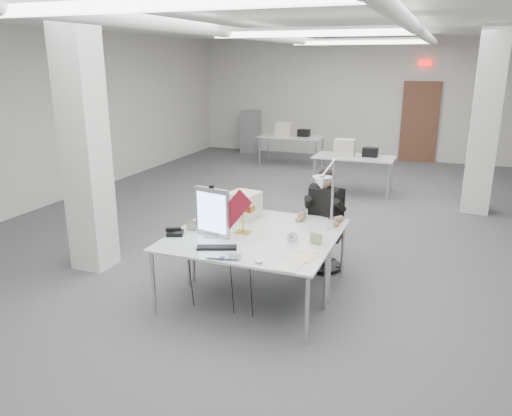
{
  "coord_description": "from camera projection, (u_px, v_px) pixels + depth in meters",
  "views": [
    {
      "loc": [
        1.9,
        -7.01,
        2.64
      ],
      "look_at": [
        -0.01,
        -2.0,
        1.04
      ],
      "focal_mm": 35.0,
      "sensor_mm": 36.0,
      "label": 1
    }
  ],
  "objects": [
    {
      "name": "beige_monitor",
      "position": [
        244.0,
        205.0,
        6.13
      ],
      "size": [
        0.4,
        0.38,
        0.33
      ],
      "primitive_type": "cube",
      "rotation": [
        0.0,
        0.0,
        -0.18
      ],
      "color": "beige",
      "rests_on": "desk_second"
    },
    {
      "name": "desk_main",
      "position": [
        240.0,
        248.0,
        5.23
      ],
      "size": [
        1.8,
        0.9,
        0.02
      ],
      "primitive_type": "cube",
      "color": "silver",
      "rests_on": "room_shell"
    },
    {
      "name": "picture_frame_left",
      "position": [
        192.0,
        226.0,
        5.72
      ],
      "size": [
        0.14,
        0.06,
        0.11
      ],
      "primitive_type": "cube",
      "rotation": [
        -0.21,
        0.0,
        0.21
      ],
      "color": "#A08045",
      "rests_on": "desk_main"
    },
    {
      "name": "bg_desk_b",
      "position": [
        291.0,
        137.0,
        12.73
      ],
      "size": [
        1.6,
        0.8,
        0.02
      ],
      "primitive_type": "cube",
      "color": "silver",
      "rests_on": "room_shell"
    },
    {
      "name": "bg_desk_a",
      "position": [
        354.0,
        157.0,
        10.08
      ],
      "size": [
        1.6,
        0.8,
        0.02
      ],
      "primitive_type": "cube",
      "color": "silver",
      "rests_on": "room_shell"
    },
    {
      "name": "office_chair",
      "position": [
        325.0,
        234.0,
        6.44
      ],
      "size": [
        0.6,
        0.6,
        0.96
      ],
      "primitive_type": null,
      "rotation": [
        0.0,
        0.0,
        -0.33
      ],
      "color": "black",
      "rests_on": "room_shell"
    },
    {
      "name": "paper_stack_b",
      "position": [
        306.0,
        258.0,
        4.93
      ],
      "size": [
        0.2,
        0.25,
        0.01
      ],
      "primitive_type": "cube",
      "rotation": [
        0.0,
        0.0,
        -0.2
      ],
      "color": "#F4E492",
      "rests_on": "desk_main"
    },
    {
      "name": "architect_lamp",
      "position": [
        328.0,
        197.0,
        5.45
      ],
      "size": [
        0.41,
        0.73,
        0.89
      ],
      "primitive_type": null,
      "rotation": [
        0.0,
        0.0,
        -0.27
      ],
      "color": "silver",
      "rests_on": "desk_second"
    },
    {
      "name": "desk_second",
      "position": [
        269.0,
        223.0,
        6.03
      ],
      "size": [
        1.8,
        0.9,
        0.02
      ],
      "primitive_type": "cube",
      "color": "silver",
      "rests_on": "room_shell"
    },
    {
      "name": "picture_frame_right",
      "position": [
        316.0,
        239.0,
        5.3
      ],
      "size": [
        0.15,
        0.09,
        0.11
      ],
      "primitive_type": "cube",
      "rotation": [
        -0.21,
        0.0,
        -0.4
      ],
      "color": "tan",
      "rests_on": "desk_main"
    },
    {
      "name": "bankers_lamp",
      "position": [
        243.0,
        218.0,
        5.6
      ],
      "size": [
        0.33,
        0.2,
        0.35
      ],
      "primitive_type": null,
      "rotation": [
        0.0,
        0.0,
        -0.25
      ],
      "color": "#BC8B3A",
      "rests_on": "desk_main"
    },
    {
      "name": "paper_stack_c",
      "position": [
        307.0,
        251.0,
        5.11
      ],
      "size": [
        0.22,
        0.19,
        0.01
      ],
      "primitive_type": "cube",
      "rotation": [
        0.0,
        0.0,
        -0.41
      ],
      "color": "silver",
      "rests_on": "desk_main"
    },
    {
      "name": "paper_stack_a",
      "position": [
        290.0,
        266.0,
        4.74
      ],
      "size": [
        0.23,
        0.31,
        0.01
      ],
      "primitive_type": "cube",
      "rotation": [
        0.0,
        0.0,
        -0.08
      ],
      "color": "silver",
      "rests_on": "desk_main"
    },
    {
      "name": "monitor",
      "position": [
        212.0,
        212.0,
        5.48
      ],
      "size": [
        0.44,
        0.13,
        0.55
      ],
      "primitive_type": "cube",
      "rotation": [
        0.0,
        0.0,
        -0.2
      ],
      "color": "silver",
      "rests_on": "desk_main"
    },
    {
      "name": "desk_clock",
      "position": [
        292.0,
        237.0,
        5.36
      ],
      "size": [
        0.12,
        0.07,
        0.11
      ],
      "primitive_type": "cylinder",
      "rotation": [
        1.57,
        0.0,
        0.3
      ],
      "color": "#BBBBC0",
      "rests_on": "desk_main"
    },
    {
      "name": "seated_person",
      "position": [
        325.0,
        204.0,
        6.27
      ],
      "size": [
        0.72,
        0.8,
        1.0
      ],
      "primitive_type": null,
      "rotation": [
        0.0,
        0.0,
        -0.33
      ],
      "color": "black",
      "rests_on": "office_chair"
    },
    {
      "name": "room_shell",
      "position": [
        311.0,
        127.0,
        7.3
      ],
      "size": [
        10.04,
        14.04,
        3.24
      ],
      "color": "#4A4A4C",
      "rests_on": "ground"
    },
    {
      "name": "desk_phone",
      "position": [
        175.0,
        233.0,
        5.57
      ],
      "size": [
        0.23,
        0.22,
        0.05
      ],
      "primitive_type": "cube",
      "rotation": [
        0.0,
        0.0,
        0.38
      ],
      "color": "black",
      "rests_on": "desk_main"
    },
    {
      "name": "keyboard",
      "position": [
        217.0,
        248.0,
        5.18
      ],
      "size": [
        0.44,
        0.28,
        0.02
      ],
      "primitive_type": "cube",
      "rotation": [
        0.0,
        0.0,
        0.37
      ],
      "color": "black",
      "rests_on": "desk_main"
    },
    {
      "name": "mouse",
      "position": [
        259.0,
        262.0,
        4.8
      ],
      "size": [
        0.1,
        0.07,
        0.04
      ],
      "primitive_type": "ellipsoid",
      "rotation": [
        0.0,
        0.0,
        0.16
      ],
      "color": "silver",
      "rests_on": "desk_main"
    },
    {
      "name": "laptop",
      "position": [
        222.0,
        259.0,
        4.88
      ],
      "size": [
        0.38,
        0.29,
        0.03
      ],
      "primitive_type": "imported",
      "rotation": [
        0.0,
        0.0,
        0.23
      ],
      "color": "#ADADB2",
      "rests_on": "desk_main"
    },
    {
      "name": "pennant",
      "position": [
        233.0,
        211.0,
        5.34
      ],
      "size": [
        0.46,
        0.09,
        0.5
      ],
      "primitive_type": "cube",
      "rotation": [
        0.0,
        -0.87,
        -0.16
      ],
      "color": "maroon",
      "rests_on": "monitor"
    },
    {
      "name": "filing_cabinet",
      "position": [
        250.0,
        132.0,
        14.65
      ],
      "size": [
        0.45,
        0.55,
        1.2
      ],
      "primitive_type": "cube",
      "color": "gray",
      "rests_on": "room_shell"
    }
  ]
}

